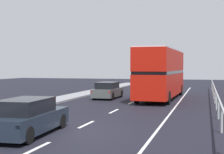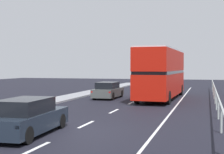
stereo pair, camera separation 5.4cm
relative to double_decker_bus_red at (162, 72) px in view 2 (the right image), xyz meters
The scene contains 6 objects.
ground_plane 15.72m from the double_decker_bus_red, 96.63° to the right, with size 75.85×120.00×0.10m, color black.
lane_paint_markings 7.59m from the double_decker_bus_red, 86.40° to the right, with size 3.59×46.00×0.01m.
bridge_side_railing 7.86m from the double_decker_bus_red, 56.30° to the right, with size 0.10×42.00×1.13m.
double_decker_bus_red is the anchor object (origin of this frame).
hatchback_car_near 16.94m from the double_decker_bus_red, 101.04° to the right, with size 1.95×4.67×1.47m.
sedan_car_ahead 4.85m from the double_decker_bus_red, 169.47° to the right, with size 1.80×4.22×1.42m.
Camera 2 is at (5.52, -13.15, 2.75)m, focal length 54.00 mm.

